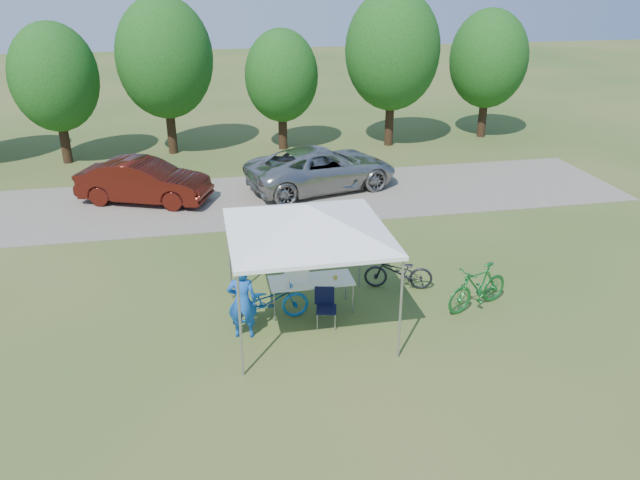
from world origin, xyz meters
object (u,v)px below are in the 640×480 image
object	(u,v)px
folding_table	(311,282)
minivan	(322,168)
folding_chair	(325,303)
bike_blue	(269,301)
bike_dark	(398,272)
sedan	(144,181)
cooler	(297,273)
bike_green	(478,287)
cyclist	(242,301)

from	to	relation	value
folding_table	minivan	world-z (taller)	minivan
folding_chair	bike_blue	xyz separation A→B (m)	(-1.15, 0.40, -0.03)
bike_dark	minivan	bearing A→B (deg)	-160.66
folding_chair	bike_blue	distance (m)	1.22
folding_table	sedan	distance (m)	8.79
cooler	minivan	size ratio (longest dim) A/B	0.10
folding_table	bike_green	size ratio (longest dim) A/B	1.06
bike_green	folding_chair	bearing A→B (deg)	-111.01
cooler	bike_dark	distance (m)	2.64
cooler	bike_blue	xyz separation A→B (m)	(-0.64, -0.22, -0.49)
cyclist	sedan	distance (m)	8.94
folding_table	bike_blue	size ratio (longest dim) A/B	1.06
bike_blue	sedan	xyz separation A→B (m)	(-3.00, 8.06, 0.26)
minivan	sedan	bearing A→B (deg)	77.82
cyclist	minivan	bearing A→B (deg)	-101.34
folding_table	folding_chair	xyz separation A→B (m)	(0.19, -0.62, -0.22)
minivan	bike_dark	bearing A→B (deg)	168.47
folding_table	bike_dark	size ratio (longest dim) A/B	1.14
bike_blue	sedan	bearing A→B (deg)	17.69
folding_chair	sedan	distance (m)	9.43
folding_chair	cyclist	world-z (taller)	cyclist
bike_green	sedan	distance (m)	11.35
folding_chair	bike_green	world-z (taller)	bike_green
bike_dark	folding_chair	bearing A→B (deg)	-41.60
cooler	bike_blue	bearing A→B (deg)	-161.39
minivan	cooler	bearing A→B (deg)	150.75
cyclist	bike_blue	xyz separation A→B (m)	(0.59, 0.55, -0.36)
cyclist	sedan	size ratio (longest dim) A/B	0.39
folding_chair	minivan	xyz separation A→B (m)	(1.68, 8.65, 0.25)
cyclist	bike_blue	size ratio (longest dim) A/B	0.94
bike_blue	minivan	distance (m)	8.72
bike_green	bike_dark	world-z (taller)	bike_green
sedan	minivan	bearing A→B (deg)	-66.79
cyclist	minivan	distance (m)	9.44
cyclist	bike_green	world-z (taller)	cyclist
folding_table	folding_chair	bearing A→B (deg)	-72.89
cyclist	bike_blue	world-z (taller)	cyclist
cooler	sedan	bearing A→B (deg)	114.89
minivan	cyclist	bearing A→B (deg)	144.73
folding_table	sedan	world-z (taller)	sedan
cooler	cyclist	bearing A→B (deg)	-148.25
cooler	minivan	xyz separation A→B (m)	(2.19, 8.03, -0.20)
minivan	sedan	distance (m)	5.84
folding_table	minivan	size ratio (longest dim) A/B	0.35
folding_chair	sedan	world-z (taller)	sedan
bike_green	bike_dark	distance (m)	1.88
folding_chair	sedan	bearing A→B (deg)	129.39
bike_blue	sedan	world-z (taller)	sedan
bike_green	minivan	distance (m)	8.82
bike_blue	sedan	size ratio (longest dim) A/B	0.41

